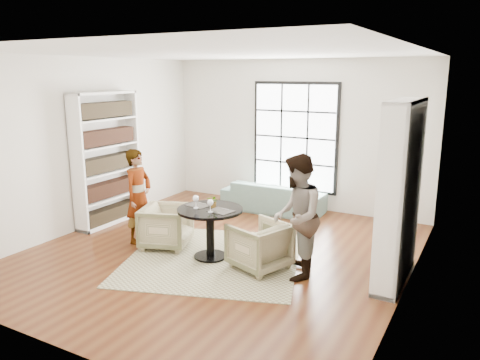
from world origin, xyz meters
The scene contains 16 objects.
ground centered at (0.00, 0.00, 0.00)m, with size 6.00×6.00×0.00m, color #562E14.
room_shell centered at (0.00, 0.54, 1.26)m, with size 6.00×6.01×6.00m.
rug centered at (0.04, -0.26, 0.01)m, with size 2.50×2.50×0.01m, color tan.
pedestal_table centered at (-0.01, -0.25, 0.56)m, with size 0.97×0.97×0.77m.
sofa centered at (-0.22, 2.45, 0.30)m, with size 2.02×0.79×0.59m, color #769E9A.
armchair_left centered at (-0.87, -0.19, 0.34)m, with size 0.72×0.75×0.68m, color tan.
armchair_right centered at (0.80, -0.23, 0.34)m, with size 0.72×0.74×0.67m, color #C3A88B.
person_left centered at (-1.42, -0.19, 0.77)m, with size 0.56×0.37×1.54m, color gray.
person_right centered at (1.35, -0.23, 0.85)m, with size 0.82×0.64×1.69m, color gray.
placemat_left centered at (-0.25, -0.20, 0.78)m, with size 0.34×0.26×0.01m, color #2A2825.
placemat_right centered at (0.21, -0.29, 0.78)m, with size 0.34×0.26×0.01m, color #2A2825.
cutlery_left centered at (-0.25, -0.20, 0.78)m, with size 0.14×0.22×0.01m, color #BABABE, non-canonical shape.
cutlery_right centered at (0.21, -0.29, 0.78)m, with size 0.14×0.22×0.01m, color #BABABE, non-canonical shape.
wine_glass_left centered at (-0.19, -0.34, 0.92)m, with size 0.09×0.09×0.20m.
wine_glass_right centered at (0.10, -0.41, 0.91)m, with size 0.09×0.09×0.19m.
flower_centerpiece centered at (0.02, -0.19, 0.87)m, with size 0.17×0.15×0.19m, color gray.
Camera 1 is at (3.57, -5.83, 2.72)m, focal length 35.00 mm.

